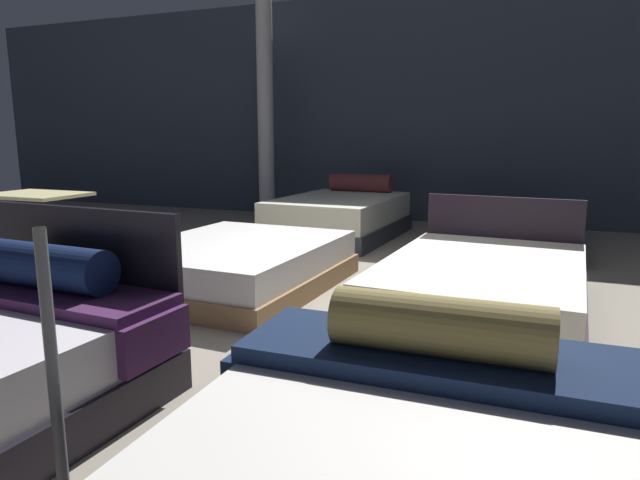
# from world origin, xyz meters

# --- Properties ---
(ground_plane) EXTENTS (18.00, 18.00, 0.02)m
(ground_plane) POSITION_xyz_m (0.00, 0.00, -0.01)
(ground_plane) COLOR gray
(showroom_back_wall) EXTENTS (18.00, 0.06, 3.50)m
(showroom_back_wall) POSITION_xyz_m (0.00, 4.56, 1.75)
(showroom_back_wall) COLOR #333D4C
(showroom_back_wall) RESTS_ON ground_plane
(bed_2) EXTENTS (1.67, 2.07, 0.41)m
(bed_2) POSITION_xyz_m (-1.07, 0.01, 0.20)
(bed_2) COLOR olive
(bed_2) RESTS_ON ground_plane
(bed_3) EXTENTS (1.59, 2.25, 0.79)m
(bed_3) POSITION_xyz_m (1.06, 0.06, 0.21)
(bed_3) COLOR black
(bed_3) RESTS_ON ground_plane
(bed_4) EXTENTS (1.53, 2.18, 0.80)m
(bed_4) POSITION_xyz_m (-1.06, 2.74, 0.28)
(bed_4) COLOR #262B35
(bed_4) RESTS_ON ground_plane
(bed_5) EXTENTS (1.68, 2.05, 0.47)m
(bed_5) POSITION_xyz_m (1.04, 2.80, 0.21)
(bed_5) COLOR brown
(bed_5) RESTS_ON ground_plane
(price_sign) EXTENTS (0.28, 0.24, 1.17)m
(price_sign) POSITION_xyz_m (0.00, -2.97, 0.46)
(price_sign) COLOR #3F3F44
(price_sign) RESTS_ON ground_plane
(support_pillar) EXTENTS (0.25, 0.25, 3.50)m
(support_pillar) POSITION_xyz_m (-2.74, 3.89, 1.75)
(support_pillar) COLOR silver
(support_pillar) RESTS_ON ground_plane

